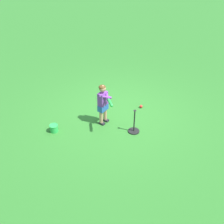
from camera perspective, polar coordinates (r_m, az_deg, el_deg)
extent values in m
plane|color=#2D7528|center=(7.15, 1.64, -0.45)|extent=(40.00, 40.00, 0.00)
cube|color=#232328|center=(6.86, -1.34, -1.79)|extent=(0.10, 0.16, 0.05)
cylinder|color=tan|center=(6.77, -1.50, -0.45)|extent=(0.09, 0.09, 0.34)
cube|color=#232328|center=(6.75, -2.21, -2.46)|extent=(0.10, 0.16, 0.05)
cylinder|color=tan|center=(6.66, -2.38, -1.12)|extent=(0.09, 0.09, 0.34)
cube|color=#2856A8|center=(6.58, -1.98, 1.02)|extent=(0.28, 0.17, 0.16)
cube|color=#753899|center=(6.44, -2.02, 2.89)|extent=(0.26, 0.17, 0.34)
sphere|color=tan|center=(6.30, -2.07, 5.12)|extent=(0.17, 0.17, 0.17)
ellipsoid|color=#563819|center=(6.30, -2.15, 5.39)|extent=(0.19, 0.19, 0.11)
sphere|color=green|center=(6.33, -1.02, 3.22)|extent=(0.04, 0.04, 0.04)
cylinder|color=black|center=(6.24, -0.86, 2.91)|extent=(0.11, 0.13, 0.05)
cylinder|color=green|center=(6.03, -0.42, 2.06)|extent=(0.26, 0.32, 0.11)
sphere|color=green|center=(5.87, -0.08, 1.41)|extent=(0.07, 0.07, 0.07)
cylinder|color=#753899|center=(6.36, -1.10, 3.54)|extent=(0.24, 0.28, 0.14)
cylinder|color=#753899|center=(6.31, -1.47, 3.28)|extent=(0.27, 0.25, 0.14)
sphere|color=red|center=(7.43, 6.32, 1.22)|extent=(0.09, 0.09, 0.09)
cylinder|color=black|center=(6.53, 4.73, -4.13)|extent=(0.28, 0.28, 0.03)
cylinder|color=black|center=(6.36, 4.85, -2.06)|extent=(0.03, 0.03, 0.55)
cone|color=black|center=(6.19, 4.98, 0.16)|extent=(0.07, 0.07, 0.04)
cylinder|color=green|center=(6.63, -12.49, -3.47)|extent=(0.20, 0.20, 0.18)
torus|color=green|center=(6.57, -12.58, -2.85)|extent=(0.22, 0.22, 0.02)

